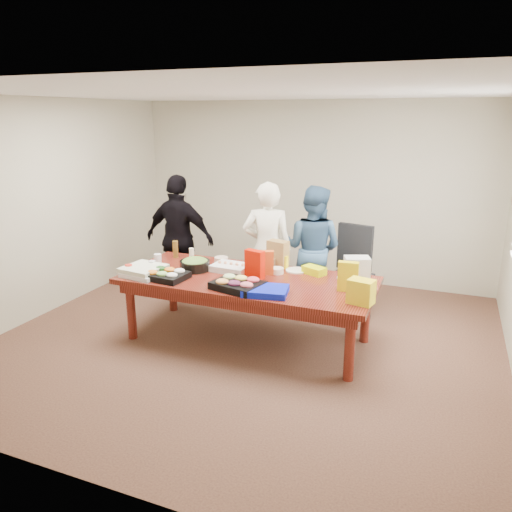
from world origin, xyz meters
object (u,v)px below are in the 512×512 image
at_px(conference_table, 247,309).
at_px(sheet_cake, 231,268).
at_px(office_chair, 350,275).
at_px(person_right, 313,248).
at_px(person_center, 267,249).
at_px(salad_bowl, 195,265).

xyz_separation_m(conference_table, sheet_cake, (-0.27, 0.17, 0.41)).
xyz_separation_m(conference_table, office_chair, (0.93, 1.14, 0.18)).
bearing_deg(office_chair, person_right, -176.35).
bearing_deg(person_center, conference_table, 78.55).
relative_size(conference_table, person_right, 1.71).
relative_size(office_chair, person_right, 0.67).
bearing_deg(salad_bowl, person_right, 47.55).
bearing_deg(conference_table, sheet_cake, 148.39).
bearing_deg(person_right, sheet_cake, 64.35).
distance_m(person_center, sheet_cake, 0.71).
relative_size(conference_table, salad_bowl, 8.07).
distance_m(person_center, person_right, 0.61).
xyz_separation_m(person_right, salad_bowl, (-1.08, -1.18, -0.01)).
xyz_separation_m(person_right, sheet_cake, (-0.68, -1.05, -0.03)).
xyz_separation_m(person_center, salad_bowl, (-0.59, -0.82, -0.05)).
height_order(person_center, sheet_cake, person_center).
bearing_deg(conference_table, person_center, 95.56).
height_order(office_chair, person_center, person_center).
distance_m(conference_table, salad_bowl, 0.80).
bearing_deg(salad_bowl, office_chair, 34.51).
xyz_separation_m(office_chair, person_center, (-1.01, -0.28, 0.30)).
relative_size(conference_table, person_center, 1.64).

